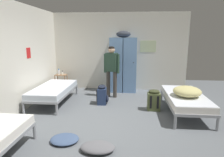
{
  "coord_description": "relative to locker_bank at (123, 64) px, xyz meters",
  "views": [
    {
      "loc": [
        0.39,
        -4.05,
        1.87
      ],
      "look_at": [
        0.0,
        0.3,
        0.95
      ],
      "focal_mm": 31.64,
      "sensor_mm": 36.0,
      "label": 1
    }
  ],
  "objects": [
    {
      "name": "backpack_navy",
      "position": [
        -0.53,
        -1.42,
        -0.71
      ],
      "size": [
        0.35,
        0.33,
        0.55
      ],
      "color": "navy",
      "rests_on": "ground_plane"
    },
    {
      "name": "locker_bank",
      "position": [
        0.0,
        0.0,
        0.0
      ],
      "size": [
        0.9,
        0.55,
        2.07
      ],
      "color": "#6B93C6",
      "rests_on": "ground_plane"
    },
    {
      "name": "clothes_pile_denim",
      "position": [
        -0.93,
        -3.55,
        -0.92
      ],
      "size": [
        0.52,
        0.46,
        0.1
      ],
      "color": "#42567A",
      "rests_on": "ground_plane"
    },
    {
      "name": "bedding_heap",
      "position": [
        1.59,
        -2.09,
        -0.36
      ],
      "size": [
        0.65,
        0.65,
        0.24
      ],
      "color": "#D1C67F",
      "rests_on": "bed_right"
    },
    {
      "name": "bed_right",
      "position": [
        1.6,
        -1.93,
        -0.59
      ],
      "size": [
        0.9,
        1.9,
        0.49
      ],
      "color": "gray",
      "rests_on": "ground_plane"
    },
    {
      "name": "room_backdrop",
      "position": [
        -1.47,
        -1.35,
        0.38
      ],
      "size": [
        4.76,
        6.0,
        2.71
      ],
      "color": "silver",
      "rests_on": "ground_plane"
    },
    {
      "name": "shelf_unit",
      "position": [
        -2.19,
        -0.1,
        -0.62
      ],
      "size": [
        0.38,
        0.3,
        0.57
      ],
      "color": "#99704C",
      "rests_on": "ground_plane"
    },
    {
      "name": "bed_left_rear",
      "position": [
        -1.94,
        -1.44,
        -0.59
      ],
      "size": [
        0.9,
        1.9,
        0.49
      ],
      "color": "gray",
      "rests_on": "ground_plane"
    },
    {
      "name": "water_bottle",
      "position": [
        -2.27,
        -0.08,
        -0.31
      ],
      "size": [
        0.07,
        0.07,
        0.2
      ],
      "color": "white",
      "rests_on": "shelf_unit"
    },
    {
      "name": "lotion_bottle",
      "position": [
        -2.12,
        -0.14,
        -0.34
      ],
      "size": [
        0.05,
        0.05,
        0.15
      ],
      "color": "white",
      "rests_on": "shelf_unit"
    },
    {
      "name": "backpack_olive",
      "position": [
        0.86,
        -1.77,
        -0.71
      ],
      "size": [
        0.32,
        0.34,
        0.55
      ],
      "color": "#566038",
      "rests_on": "ground_plane"
    },
    {
      "name": "ground_plane",
      "position": [
        -0.17,
        -2.69,
        -0.97
      ],
      "size": [
        9.51,
        9.51,
        0.0
      ],
      "primitive_type": "plane",
      "color": "slate"
    },
    {
      "name": "person_traveler",
      "position": [
        -0.33,
        -0.73,
        -0.01
      ],
      "size": [
        0.49,
        0.28,
        1.59
      ],
      "color": "#3D3833",
      "rests_on": "ground_plane"
    },
    {
      "name": "clothes_pile_grey",
      "position": [
        -0.28,
        -3.79,
        -0.9
      ],
      "size": [
        0.58,
        0.4,
        0.14
      ],
      "color": "slate",
      "rests_on": "ground_plane"
    }
  ]
}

